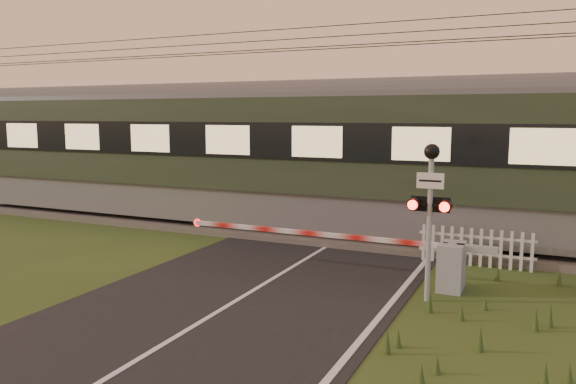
% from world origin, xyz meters
% --- Properties ---
extents(ground, '(160.00, 160.00, 0.00)m').
position_xyz_m(ground, '(0.00, 0.00, 0.00)').
color(ground, '#2B3F18').
rests_on(ground, ground).
extents(road, '(6.00, 140.00, 0.03)m').
position_xyz_m(road, '(0.02, -0.23, 0.01)').
color(road, black).
rests_on(road, ground).
extents(track_bed, '(140.00, 3.40, 0.39)m').
position_xyz_m(track_bed, '(0.00, 6.50, 0.07)').
color(track_bed, '#47423D').
rests_on(track_bed, ground).
extents(overhead_wires, '(120.00, 0.62, 0.62)m').
position_xyz_m(overhead_wires, '(0.00, 6.50, 5.72)').
color(overhead_wires, black).
rests_on(overhead_wires, ground).
extents(boom_gate, '(7.17, 0.76, 1.01)m').
position_xyz_m(boom_gate, '(3.23, 2.50, 0.56)').
color(boom_gate, gray).
rests_on(boom_gate, ground).
extents(crossing_signal, '(0.77, 0.34, 3.04)m').
position_xyz_m(crossing_signal, '(3.33, 1.59, 2.09)').
color(crossing_signal, gray).
rests_on(crossing_signal, ground).
extents(picket_fence, '(2.68, 0.08, 0.91)m').
position_xyz_m(picket_fence, '(3.90, 4.60, 0.46)').
color(picket_fence, silver).
rests_on(picket_fence, ground).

